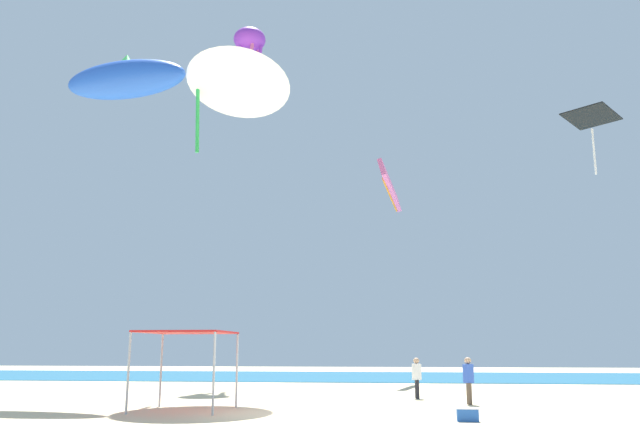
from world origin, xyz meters
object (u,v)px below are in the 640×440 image
Objects in this scene: canopy_tent at (187,336)px; person_leftmost at (417,374)px; kite_inflatable_blue at (126,79)px; kite_diamond_black at (591,120)px; kite_parafoil_pink at (390,186)px; kite_octopus_purple at (250,43)px; person_near_tent at (468,377)px; kite_delta_white at (239,78)px; cooler_box at (468,415)px.

canopy_tent is 1.73× the size of person_leftmost.
person_leftmost is 0.26× the size of kite_inflatable_blue.
kite_diamond_black is (8.91, 5.10, 12.03)m from person_leftmost.
canopy_tent is 0.87× the size of kite_diamond_black.
kite_inflatable_blue is at bearing 153.45° from kite_parafoil_pink.
kite_inflatable_blue is at bearing 143.33° from kite_octopus_purple.
person_near_tent is 16.67m from kite_delta_white.
person_leftmost is at bearing -171.82° from kite_inflatable_blue.
kite_inflatable_blue is at bearing 132.91° from canopy_tent.
kite_parafoil_pink is 0.91× the size of kite_octopus_purple.
kite_parafoil_pink is 1.45× the size of kite_diamond_black.
cooler_box is at bearing 3.31° from person_leftmost.
person_leftmost is 15.82m from kite_diamond_black.
kite_octopus_purple is (-2.44, 11.13, 7.52)m from kite_delta_white.
person_near_tent is at bearing -157.47° from kite_parafoil_pink.
kite_parafoil_pink is (-1.20, 14.07, 11.31)m from person_leftmost.
kite_parafoil_pink is (6.11, 20.22, 9.93)m from canopy_tent.
person_near_tent reaches higher than person_leftmost.
canopy_tent is at bearing 175.63° from kite_parafoil_pink.
canopy_tent is 9.64m from person_leftmost.
kite_octopus_purple is at bearing 35.60° from person_near_tent.
kite_delta_white is 1.07× the size of kite_octopus_purple.
kite_inflatable_blue is at bearing -161.78° from kite_delta_white.
kite_octopus_purple is (-11.37, 19.95, 21.59)m from cooler_box.
kite_inflatable_blue is 5.18m from kite_delta_white.
canopy_tent is 22.42m from kite_diamond_black.
kite_diamond_black reaches higher than canopy_tent.
cooler_box is 0.13× the size of kite_parafoil_pink.
kite_octopus_purple reaches higher than cooler_box.
kite_octopus_purple is (2.63, 12.16, 7.76)m from kite_inflatable_blue.
canopy_tent reaches higher than cooler_box.
kite_inflatable_blue is (-5.48, 5.90, 11.70)m from canopy_tent.
kite_octopus_purple is 1.60× the size of kite_diamond_black.
canopy_tent is at bearing 164.51° from kite_octopus_purple.
kite_octopus_purple reaches higher than canopy_tent.
kite_parafoil_pink is at bearing 6.22° from person_near_tent.
canopy_tent is at bearing -79.84° from kite_delta_white.
kite_diamond_black reaches higher than person_near_tent.
canopy_tent is 0.60× the size of kite_parafoil_pink.
kite_parafoil_pink is at bearing -100.97° from kite_octopus_purple.
cooler_box is 19.88m from kite_diamond_black.
kite_diamond_black reaches higher than cooler_box.
kite_delta_white is 17.22m from kite_diamond_black.
cooler_box is 0.09× the size of kite_inflatable_blue.
kite_delta_white is (-8.93, 8.82, 14.07)m from cooler_box.
kite_octopus_purple is at bearing 109.11° from kite_delta_white.
person_leftmost is 18.10m from kite_parafoil_pink.
kite_delta_white reaches higher than person_leftmost.
kite_diamond_black is (7.14, 7.67, 12.01)m from person_near_tent.
kite_octopus_purple is at bearing -95.10° from kite_inflatable_blue.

